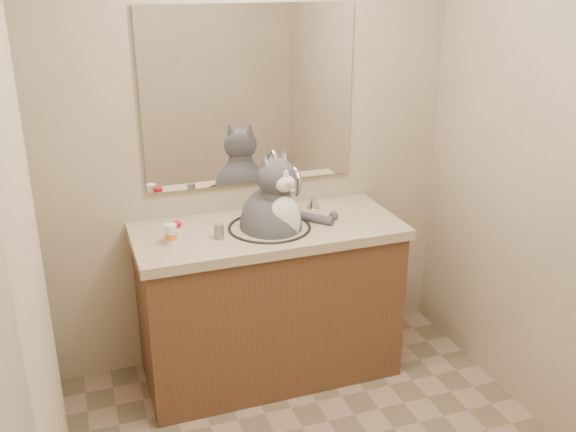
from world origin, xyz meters
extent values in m
cube|color=#C0A98D|center=(0.00, 1.25, 1.20)|extent=(2.20, 0.01, 2.40)
cube|color=#C0A98D|center=(-1.10, 0.00, 1.20)|extent=(0.01, 2.50, 2.40)
cube|color=brown|center=(0.00, 0.96, 0.40)|extent=(1.30, 0.55, 0.80)
cube|color=#BFAE89|center=(0.00, 0.96, 0.83)|extent=(1.34, 0.59, 0.05)
torus|color=black|center=(0.00, 0.94, 0.85)|extent=(0.42, 0.42, 0.02)
ellipsoid|color=white|center=(0.00, 0.94, 0.78)|extent=(0.40, 0.40, 0.15)
cylinder|color=silver|center=(0.17, 1.11, 0.95)|extent=(0.03, 0.03, 0.18)
torus|color=silver|center=(0.17, 1.05, 1.04)|extent=(0.03, 0.16, 0.16)
cone|color=silver|center=(0.30, 1.11, 0.90)|extent=(0.06, 0.06, 0.08)
cube|color=white|center=(0.00, 1.24, 1.45)|extent=(1.10, 0.02, 0.90)
cube|color=beige|center=(-1.05, 0.10, 1.00)|extent=(0.01, 1.20, 1.90)
ellipsoid|color=#4E4E54|center=(0.01, 0.95, 0.85)|extent=(0.39, 0.41, 0.42)
ellipsoid|color=white|center=(0.04, 0.85, 0.91)|extent=(0.19, 0.14, 0.26)
ellipsoid|color=#4E4E54|center=(0.02, 0.91, 1.12)|extent=(0.23, 0.21, 0.18)
ellipsoid|color=white|center=(0.05, 0.84, 1.11)|extent=(0.11, 0.08, 0.08)
sphere|color=#D88C8C|center=(0.05, 0.81, 1.12)|extent=(0.02, 0.02, 0.02)
cone|color=#4E4E54|center=(-0.03, 0.91, 1.21)|extent=(0.09, 0.08, 0.09)
cone|color=#4E4E54|center=(0.07, 0.94, 1.21)|extent=(0.09, 0.08, 0.09)
cylinder|color=#4E4E54|center=(0.22, 0.97, 0.87)|extent=(0.22, 0.24, 0.05)
cylinder|color=white|center=(-0.46, 0.95, 0.88)|extent=(0.06, 0.06, 0.07)
cylinder|color=#A81213|center=(-0.46, 0.95, 0.93)|extent=(0.06, 0.06, 0.02)
cylinder|color=white|center=(-0.49, 0.91, 0.89)|extent=(0.06, 0.06, 0.08)
cylinder|color=orange|center=(-0.49, 0.91, 0.89)|extent=(0.07, 0.07, 0.03)
cylinder|color=white|center=(-0.49, 0.91, 0.94)|extent=(0.07, 0.07, 0.02)
cylinder|color=gray|center=(-0.27, 0.90, 0.89)|extent=(0.06, 0.06, 0.07)
camera|label=1|loc=(-0.90, -1.86, 2.05)|focal=40.00mm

